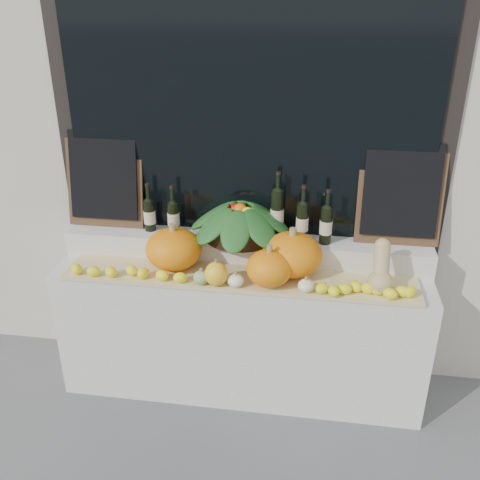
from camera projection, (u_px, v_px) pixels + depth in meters
name	position (u px, v px, depth m)	size (l,w,h in m)	color
storefront_facade	(259.00, 24.00, 3.35)	(7.00, 0.94, 4.50)	beige
display_sill	(242.00, 329.00, 3.49)	(2.30, 0.55, 0.88)	silver
rear_tier	(245.00, 248.00, 3.40)	(2.30, 0.25, 0.16)	silver
straw_bedding	(239.00, 278.00, 3.18)	(2.10, 0.32, 0.03)	tan
pumpkin_left	(174.00, 249.00, 3.22)	(0.34, 0.34, 0.25)	orange
pumpkin_right	(292.00, 254.00, 3.15)	(0.36, 0.36, 0.26)	orange
pumpkin_center	(269.00, 268.00, 3.04)	(0.26, 0.26, 0.21)	orange
butternut_squash	(381.00, 270.00, 2.99)	(0.14, 0.21, 0.29)	tan
decorative_gourds	(236.00, 278.00, 3.05)	(0.69, 0.13, 0.17)	#397021
lemon_heap	(236.00, 281.00, 3.06)	(2.20, 0.16, 0.06)	#FFF61A
produce_bowl	(240.00, 221.00, 3.30)	(0.68, 0.68, 0.23)	black
wine_bottle_far_left	(150.00, 215.00, 3.40)	(0.08, 0.08, 0.32)	black
wine_bottle_near_left	(173.00, 217.00, 3.38)	(0.08, 0.08, 0.31)	black
wine_bottle_tall	(277.00, 213.00, 3.29)	(0.08, 0.08, 0.42)	black
wine_bottle_near_right	(302.00, 221.00, 3.25)	(0.08, 0.08, 0.36)	black
wine_bottle_far_right	(326.00, 225.00, 3.22)	(0.08, 0.08, 0.35)	black
chalkboard_left	(104.00, 177.00, 3.40)	(0.50, 0.13, 0.61)	#4C331E
chalkboard_right	(401.00, 192.00, 3.16)	(0.50, 0.13, 0.61)	#4C331E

